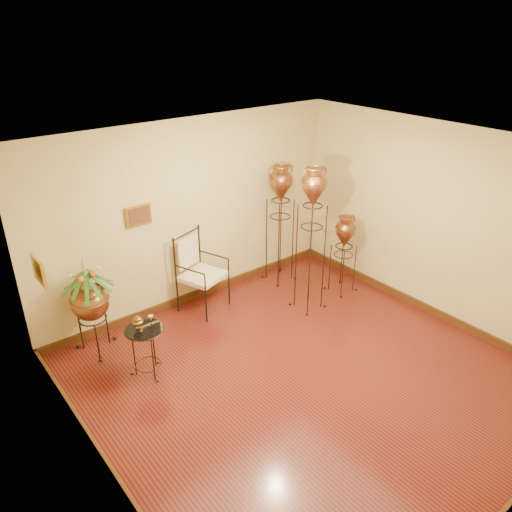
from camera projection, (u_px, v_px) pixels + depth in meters
ground at (306, 377)px, 6.16m from camera, size 5.00×5.00×0.00m
room_shell at (312, 251)px, 5.41m from camera, size 5.02×5.02×2.81m
amphora_tall at (311, 239)px, 7.17m from camera, size 0.56×0.56×2.22m
amphora_mid at (280, 224)px, 8.03m from camera, size 0.47×0.47×1.99m
amphora_short at (343, 254)px, 7.84m from camera, size 0.40×0.40×1.30m
planter_urn at (89, 298)px, 6.33m from camera, size 0.85×0.85×1.42m
armchair at (203, 273)px, 7.37m from camera, size 0.84×0.81×1.19m
side_table at (147, 350)px, 6.08m from camera, size 0.47×0.47×0.84m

